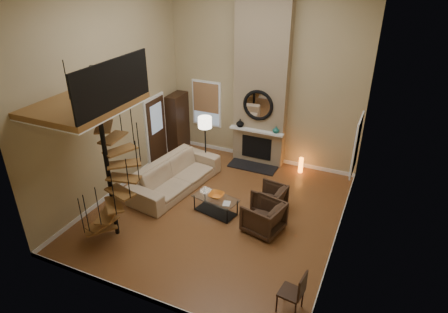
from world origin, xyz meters
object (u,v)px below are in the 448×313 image
at_px(armchair_far, 266,218).
at_px(side_chair, 295,291).
at_px(armchair_near, 272,199).
at_px(accent_lamp, 301,165).
at_px(sofa, 176,175).
at_px(coffee_table, 216,203).
at_px(hutch, 178,122).
at_px(floor_lamp, 205,127).

relative_size(armchair_far, side_chair, 0.95).
relative_size(armchair_near, accent_lamp, 1.59).
bearing_deg(sofa, coffee_table, -104.42).
distance_m(hutch, armchair_near, 4.67).
height_order(armchair_near, side_chair, side_chair).
height_order(sofa, coffee_table, sofa).
bearing_deg(coffee_table, side_chair, -40.18).
xyz_separation_m(coffee_table, side_chair, (2.67, -2.25, 0.24)).
height_order(hutch, coffee_table, hutch).
distance_m(hutch, accent_lamp, 4.27).
bearing_deg(side_chair, coffee_table, 139.82).
xyz_separation_m(floor_lamp, accent_lamp, (2.72, 0.98, -1.16)).
relative_size(sofa, coffee_table, 2.34).
bearing_deg(coffee_table, hutch, 133.38).
height_order(sofa, armchair_far, sofa).
bearing_deg(accent_lamp, coffee_table, -116.12).
height_order(sofa, side_chair, side_chair).
relative_size(hutch, sofa, 0.67).
relative_size(sofa, armchair_near, 3.81).
bearing_deg(armchair_near, coffee_table, -55.38).
bearing_deg(side_chair, sofa, 145.43).
bearing_deg(floor_lamp, sofa, -102.29).
bearing_deg(armchair_far, coffee_table, -83.41).
distance_m(armchair_near, side_chair, 3.23).
height_order(hutch, side_chair, hutch).
bearing_deg(armchair_far, hutch, -113.16).
bearing_deg(floor_lamp, armchair_far, -38.61).
bearing_deg(side_chair, armchair_far, 120.99).
height_order(hutch, accent_lamp, hutch).
relative_size(coffee_table, accent_lamp, 2.59).
xyz_separation_m(armchair_far, side_chair, (1.25, -2.09, 0.17)).
bearing_deg(coffee_table, floor_lamp, 122.72).
bearing_deg(accent_lamp, hutch, -179.52).
bearing_deg(hutch, armchair_far, -36.50).
bearing_deg(hutch, side_chair, -43.63).
bearing_deg(hutch, armchair_near, -29.22).
distance_m(coffee_table, accent_lamp, 3.30).
distance_m(sofa, side_chair, 5.13).
height_order(hutch, armchair_near, hutch).
bearing_deg(coffee_table, armchair_near, 27.41).
bearing_deg(armchair_near, floor_lamp, -110.06).
height_order(hutch, armchair_far, hutch).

